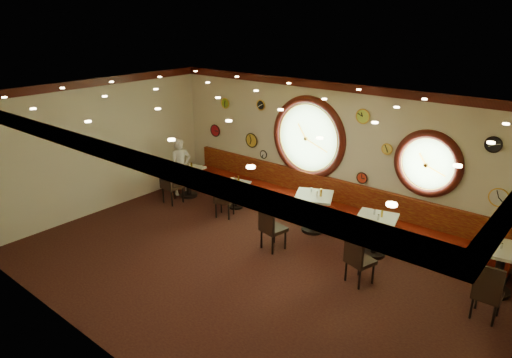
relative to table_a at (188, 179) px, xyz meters
The scene contains 52 objects.
floor 3.98m from the table_a, 27.15° to the right, with size 9.00×6.00×0.00m, color black.
ceiling 4.79m from the table_a, 27.15° to the right, with size 9.00×6.00×0.02m, color gold.
wall_back 3.87m from the table_a, 18.82° to the left, with size 9.00×0.02×3.20m, color beige.
wall_front 6.05m from the table_a, 53.80° to the right, with size 9.00×0.02×3.20m, color beige.
wall_left 2.33m from the table_a, 118.67° to the right, with size 0.02×6.00×3.20m, color beige.
molding_back 4.53m from the table_a, 18.08° to the left, with size 9.00×0.10×0.18m, color #3B0F0A.
molding_front 6.46m from the table_a, 53.52° to the right, with size 9.00×0.10×0.18m, color #3B0F0A.
molding_left 3.31m from the table_a, 117.43° to the right, with size 0.10×6.00×0.18m, color #3B0F0A.
banquette_base 3.65m from the table_a, 14.63° to the left, with size 8.00×0.55×0.20m, color black.
banquette_seat 3.64m from the table_a, 14.63° to the left, with size 8.00×0.55×0.30m, color #5E1108.
banquette_back 3.70m from the table_a, 17.94° to the left, with size 8.00×0.10×0.55m, color #61070C.
porthole_left_glass 3.43m from the table_a, 22.25° to the left, with size 1.66×1.66×0.02m, color #8ECA79.
porthole_left_frame 3.42m from the table_a, 22.00° to the left, with size 1.98×1.98×0.18m, color #3B0F0A.
porthole_left_ring 3.41m from the table_a, 21.49° to the left, with size 1.61×1.61×0.03m, color gold.
porthole_right_glass 5.98m from the table_a, 11.79° to the left, with size 1.10×1.10×0.02m, color #8ECA79.
porthole_right_frame 5.98m from the table_a, 11.64° to the left, with size 1.38×1.38×0.18m, color #3B0F0A.
porthole_right_ring 5.97m from the table_a, 11.36° to the left, with size 1.09×1.09×0.03m, color gold.
wall_clock_0 4.57m from the table_a, 14.86° to the left, with size 0.24×0.24×0.03m, color red.
wall_clock_1 4.87m from the table_a, 15.19° to the left, with size 0.30×0.30×0.03m, color #BFDF45.
wall_clock_2 2.21m from the table_a, 74.80° to the left, with size 0.26×0.26×0.03m, color #95BE26.
wall_clock_3 1.57m from the table_a, 94.22° to the left, with size 0.32×0.32×0.03m, color red.
wall_clock_4 7.17m from the table_a, ahead, with size 0.28×0.28×0.03m, color black.
wall_clock_5 1.96m from the table_a, 43.63° to the left, with size 0.36×0.36×0.03m, color gold.
wall_clock_6 5.21m from the table_a, 13.39° to the left, with size 0.22×0.22×0.03m, color #EED04F.
wall_clock_7 2.11m from the table_a, 35.64° to the left, with size 0.20×0.20×0.03m, color white.
wall_clock_8 7.22m from the table_a, ahead, with size 0.34×0.34×0.03m, color silver.
wall_clock_9 2.73m from the table_a, 37.39° to the left, with size 0.24×0.24×0.03m, color black.
table_a is the anchor object (origin of this frame).
table_b 1.47m from the table_a, ahead, with size 0.68×0.68×0.66m.
table_c 3.67m from the table_a, ahead, with size 1.04×1.04×0.86m.
table_d 5.19m from the table_a, ahead, with size 0.91×0.91×0.83m.
table_e 7.42m from the table_a, ahead, with size 0.91×0.91×0.88m.
chair_a 0.66m from the table_a, 89.16° to the right, with size 0.46×0.46×0.66m.
chair_b 1.69m from the table_a, 13.51° to the right, with size 0.53×0.53×0.61m.
chair_c 3.57m from the table_a, 15.12° to the right, with size 0.52×0.52×0.65m.
chair_d 5.48m from the table_a, ahead, with size 0.54×0.54×0.64m.
chair_e 7.48m from the table_a, ahead, with size 0.43×0.43×0.62m.
condiment_a_salt 0.35m from the table_a, 118.95° to the left, with size 0.04×0.04×0.10m, color #BABABF.
condiment_b_salt 1.44m from the table_a, 11.80° to the left, with size 0.04×0.04×0.11m, color silver.
condiment_c_salt 3.57m from the table_a, ahead, with size 0.03×0.03×0.10m, color #BBBBC0.
condiment_d_salt 5.11m from the table_a, ahead, with size 0.04×0.04×0.11m, color #BABABE.
condiment_a_pepper 0.35m from the table_a, 78.04° to the right, with size 0.04×0.04×0.10m, color silver.
condiment_b_pepper 1.54m from the table_a, ahead, with size 0.04×0.04×0.10m, color silver.
condiment_c_pepper 3.75m from the table_a, ahead, with size 0.04×0.04×0.11m, color silver.
condiment_d_pepper 5.27m from the table_a, ahead, with size 0.04×0.04×0.11m, color #B9B9BD.
condiment_a_bottle 0.39m from the table_a, 24.94° to the left, with size 0.05×0.05×0.16m, color gold.
condiment_b_bottle 1.57m from the table_a, 10.58° to the left, with size 0.06×0.06×0.18m, color gold.
condiment_c_bottle 3.85m from the table_a, ahead, with size 0.05×0.05×0.17m, color gold.
condiment_d_bottle 5.27m from the table_a, ahead, with size 0.05×0.05×0.15m, color gold.
condiment_e_salt 7.35m from the table_a, ahead, with size 0.04×0.04×0.10m, color silver.
condiment_e_pepper 7.41m from the table_a, ahead, with size 0.03×0.03×0.10m, color silver.
waiter 0.37m from the table_a, behind, with size 0.55×0.36×1.52m, color white.
Camera 1 is at (5.00, -5.73, 4.61)m, focal length 32.00 mm.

